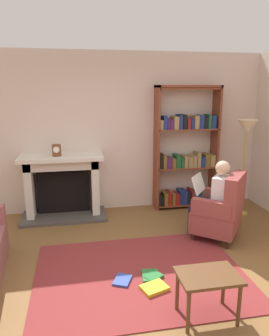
{
  "coord_description": "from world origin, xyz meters",
  "views": [
    {
      "loc": [
        -0.68,
        -2.94,
        2.1
      ],
      "look_at": [
        0.1,
        1.2,
        1.05
      ],
      "focal_mm": 34.3,
      "sensor_mm": 36.0,
      "label": 1
    }
  ],
  "objects": [
    {
      "name": "armchair_reading",
      "position": [
        1.31,
        1.01,
        0.42
      ],
      "size": [
        0.89,
        0.89,
        0.97
      ],
      "rotation": [
        0.0,
        0.0,
        4.02
      ],
      "color": "#331E14",
      "rests_on": "ground"
    },
    {
      "name": "area_rug",
      "position": [
        0.0,
        0.3,
        0.01
      ],
      "size": [
        2.4,
        1.8,
        0.01
      ],
      "primitive_type": "cube",
      "color": "maroon",
      "rests_on": "ground"
    },
    {
      "name": "seated_reader",
      "position": [
        1.22,
        1.08,
        0.62
      ],
      "size": [
        0.59,
        0.57,
        1.14
      ],
      "rotation": [
        0.0,
        0.0,
        4.02
      ],
      "color": "silver",
      "rests_on": "ground"
    },
    {
      "name": "back_wall",
      "position": [
        0.0,
        2.55,
        1.35
      ],
      "size": [
        5.6,
        0.1,
        2.7
      ],
      "primitive_type": "cube",
      "color": "beige",
      "rests_on": "ground"
    },
    {
      "name": "floor_lamp",
      "position": [
        2.06,
        1.8,
        1.36
      ],
      "size": [
        0.32,
        0.32,
        1.61
      ],
      "color": "#B7933F",
      "rests_on": "ground"
    },
    {
      "name": "mantel_clock",
      "position": [
        -0.97,
        2.2,
        1.14
      ],
      "size": [
        0.14,
        0.14,
        0.18
      ],
      "color": "brown",
      "rests_on": "fireplace"
    },
    {
      "name": "ground",
      "position": [
        0.0,
        0.0,
        0.0
      ],
      "size": [
        14.0,
        14.0,
        0.0
      ],
      "primitive_type": "plane",
      "color": "brown"
    },
    {
      "name": "scattered_books",
      "position": [
        0.04,
        0.11,
        0.03
      ],
      "size": [
        0.6,
        0.52,
        0.04
      ],
      "color": "#267233",
      "rests_on": "area_rug"
    },
    {
      "name": "bookshelf",
      "position": [
        1.24,
        2.33,
        1.0
      ],
      "size": [
        1.11,
        0.32,
        2.15
      ],
      "color": "brown",
      "rests_on": "ground"
    },
    {
      "name": "side_table",
      "position": [
        0.46,
        -0.52,
        0.39
      ],
      "size": [
        0.56,
        0.39,
        0.46
      ],
      "color": "brown",
      "rests_on": "ground"
    },
    {
      "name": "fireplace",
      "position": [
        -0.91,
        2.3,
        0.56
      ],
      "size": [
        1.37,
        0.64,
        1.05
      ],
      "color": "#4C4742",
      "rests_on": "ground"
    }
  ]
}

